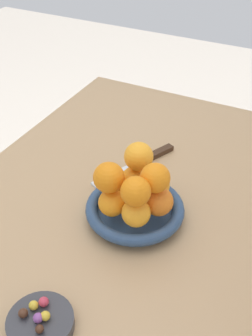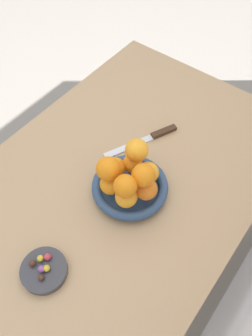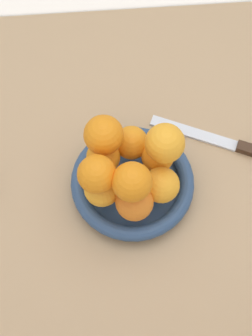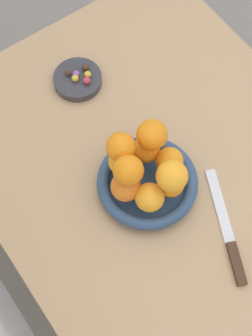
{
  "view_description": "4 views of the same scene",
  "coord_description": "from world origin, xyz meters",
  "px_view_note": "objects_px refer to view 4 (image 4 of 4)",
  "views": [
    {
      "loc": [
        0.66,
        0.34,
        1.4
      ],
      "look_at": [
        0.04,
        0.03,
        0.87
      ],
      "focal_mm": 45.0,
      "sensor_mm": 36.0,
      "label": 1
    },
    {
      "loc": [
        0.44,
        0.34,
        1.56
      ],
      "look_at": [
        0.04,
        0.03,
        0.83
      ],
      "focal_mm": 35.0,
      "sensor_mm": 36.0,
      "label": 2
    },
    {
      "loc": [
        0.08,
        0.34,
        1.45
      ],
      "look_at": [
        0.06,
        0.05,
        0.81
      ],
      "focal_mm": 45.0,
      "sensor_mm": 36.0,
      "label": 3
    },
    {
      "loc": [
        -0.29,
        0.34,
        1.78
      ],
      "look_at": [
        0.08,
        0.09,
        0.82
      ],
      "focal_mm": 55.0,
      "sensor_mm": 36.0,
      "label": 4
    }
  ],
  "objects_px": {
    "candy_ball_0": "(88,74)",
    "orange_0": "(170,161)",
    "dining_table": "(175,203)",
    "orange_8": "(152,135)",
    "candy_dish": "(78,80)",
    "orange_5": "(172,185)",
    "candy_ball_3": "(68,73)",
    "candy_ball_5": "(75,78)",
    "orange_3": "(126,187)",
    "knife": "(228,235)",
    "orange_4": "(150,198)",
    "fruit_bowl": "(147,183)",
    "candy_ball_4": "(85,67)",
    "candy_ball_2": "(76,74)",
    "orange_7": "(121,147)",
    "orange_1": "(146,149)",
    "orange_6": "(172,176)",
    "orange_9": "(128,170)",
    "candy_ball_1": "(87,81)",
    "orange_2": "(122,162)"
  },
  "relations": [
    {
      "from": "orange_5",
      "to": "knife",
      "type": "distance_m",
      "value": 0.16
    },
    {
      "from": "orange_2",
      "to": "orange_8",
      "type": "height_order",
      "value": "orange_8"
    },
    {
      "from": "candy_dish",
      "to": "orange_8",
      "type": "distance_m",
      "value": 0.3
    },
    {
      "from": "dining_table",
      "to": "orange_7",
      "type": "height_order",
      "value": "orange_7"
    },
    {
      "from": "orange_1",
      "to": "orange_7",
      "type": "relative_size",
      "value": 0.96
    },
    {
      "from": "dining_table",
      "to": "orange_0",
      "type": "distance_m",
      "value": 0.16
    },
    {
      "from": "candy_dish",
      "to": "orange_9",
      "type": "height_order",
      "value": "orange_9"
    },
    {
      "from": "orange_5",
      "to": "orange_7",
      "type": "height_order",
      "value": "orange_7"
    },
    {
      "from": "dining_table",
      "to": "orange_9",
      "type": "xyz_separation_m",
      "value": [
        0.05,
        0.1,
        0.22
      ]
    },
    {
      "from": "orange_4",
      "to": "candy_dish",
      "type": "bearing_deg",
      "value": -8.58
    },
    {
      "from": "candy_ball_0",
      "to": "candy_ball_3",
      "type": "relative_size",
      "value": 1.14
    },
    {
      "from": "fruit_bowl",
      "to": "orange_0",
      "type": "xyz_separation_m",
      "value": [
        -0.0,
        -0.06,
        0.05
      ]
    },
    {
      "from": "orange_1",
      "to": "knife",
      "type": "distance_m",
      "value": 0.25
    },
    {
      "from": "knife",
      "to": "orange_4",
      "type": "bearing_deg",
      "value": 35.12
    },
    {
      "from": "orange_9",
      "to": "knife",
      "type": "relative_size",
      "value": 0.25
    },
    {
      "from": "orange_9",
      "to": "candy_ball_2",
      "type": "bearing_deg",
      "value": -12.93
    },
    {
      "from": "orange_5",
      "to": "candy_ball_1",
      "type": "bearing_deg",
      "value": -1.81
    },
    {
      "from": "orange_5",
      "to": "orange_8",
      "type": "bearing_deg",
      "value": -8.34
    },
    {
      "from": "fruit_bowl",
      "to": "orange_8",
      "type": "bearing_deg",
      "value": -41.42
    },
    {
      "from": "orange_5",
      "to": "orange_7",
      "type": "relative_size",
      "value": 0.93
    },
    {
      "from": "orange_7",
      "to": "candy_ball_4",
      "type": "distance_m",
      "value": 0.3
    },
    {
      "from": "orange_1",
      "to": "candy_ball_5",
      "type": "xyz_separation_m",
      "value": [
        0.26,
        0.01,
        -0.04
      ]
    },
    {
      "from": "orange_6",
      "to": "orange_9",
      "type": "height_order",
      "value": "orange_9"
    },
    {
      "from": "candy_ball_2",
      "to": "candy_ball_5",
      "type": "distance_m",
      "value": 0.01
    },
    {
      "from": "candy_ball_0",
      "to": "orange_0",
      "type": "bearing_deg",
      "value": -178.49
    },
    {
      "from": "candy_ball_3",
      "to": "knife",
      "type": "distance_m",
      "value": 0.53
    },
    {
      "from": "dining_table",
      "to": "orange_3",
      "type": "relative_size",
      "value": 17.58
    },
    {
      "from": "orange_0",
      "to": "candy_ball_5",
      "type": "bearing_deg",
      "value": 6.94
    },
    {
      "from": "candy_ball_5",
      "to": "fruit_bowl",
      "type": "bearing_deg",
      "value": 176.82
    },
    {
      "from": "candy_ball_3",
      "to": "candy_ball_5",
      "type": "relative_size",
      "value": 0.86
    },
    {
      "from": "orange_7",
      "to": "candy_ball_5",
      "type": "height_order",
      "value": "orange_7"
    },
    {
      "from": "orange_1",
      "to": "orange_8",
      "type": "distance_m",
      "value": 0.06
    },
    {
      "from": "knife",
      "to": "candy_ball_2",
      "type": "bearing_deg",
      "value": 5.23
    },
    {
      "from": "orange_5",
      "to": "candy_ball_0",
      "type": "distance_m",
      "value": 0.35
    },
    {
      "from": "fruit_bowl",
      "to": "candy_ball_4",
      "type": "height_order",
      "value": "fruit_bowl"
    },
    {
      "from": "orange_4",
      "to": "candy_ball_2",
      "type": "bearing_deg",
      "value": -8.49
    },
    {
      "from": "orange_4",
      "to": "candy_ball_3",
      "type": "height_order",
      "value": "orange_4"
    },
    {
      "from": "dining_table",
      "to": "candy_ball_1",
      "type": "relative_size",
      "value": 61.78
    },
    {
      "from": "orange_1",
      "to": "candy_ball_5",
      "type": "height_order",
      "value": "orange_1"
    },
    {
      "from": "orange_1",
      "to": "orange_3",
      "type": "distance_m",
      "value": 0.1
    },
    {
      "from": "dining_table",
      "to": "candy_ball_0",
      "type": "height_order",
      "value": "candy_ball_0"
    },
    {
      "from": "orange_0",
      "to": "knife",
      "type": "height_order",
      "value": "orange_0"
    },
    {
      "from": "knife",
      "to": "orange_3",
      "type": "bearing_deg",
      "value": 33.65
    },
    {
      "from": "orange_6",
      "to": "candy_ball_2",
      "type": "xyz_separation_m",
      "value": [
        0.37,
        -0.01,
        -0.1
      ]
    },
    {
      "from": "orange_3",
      "to": "knife",
      "type": "xyz_separation_m",
      "value": [
        -0.19,
        -0.13,
        -0.07
      ]
    },
    {
      "from": "fruit_bowl",
      "to": "candy_ball_4",
      "type": "relative_size",
      "value": 12.91
    },
    {
      "from": "dining_table",
      "to": "orange_8",
      "type": "height_order",
      "value": "orange_8"
    },
    {
      "from": "orange_2",
      "to": "candy_ball_3",
      "type": "bearing_deg",
      "value": -8.05
    },
    {
      "from": "candy_dish",
      "to": "orange_5",
      "type": "bearing_deg",
      "value": 179.9
    },
    {
      "from": "orange_9",
      "to": "candy_ball_3",
      "type": "distance_m",
      "value": 0.35
    }
  ]
}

